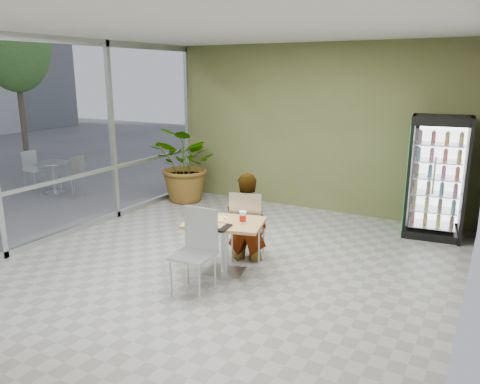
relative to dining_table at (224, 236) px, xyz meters
The scene contains 13 objects.
ground 0.55m from the dining_table, 149.41° to the left, with size 7.00×7.00×0.00m, color gray.
room_envelope 1.07m from the dining_table, 149.41° to the left, with size 6.00×7.00×3.20m, color beige, non-canonical shape.
storefront_frame 3.30m from the dining_table, behind, with size 0.10×7.00×3.20m, color #AEB0B2, non-canonical shape.
dining_table is the anchor object (origin of this frame).
chair_far 0.57m from the dining_table, 87.17° to the left, with size 0.57×0.57×1.03m.
chair_near 0.57m from the dining_table, 95.20° to the right, with size 0.50×0.50×1.04m.
seated_woman 0.62m from the dining_table, 90.21° to the left, with size 0.59×0.38×1.59m, color black.
pizza_plate 0.26m from the dining_table, 159.16° to the left, with size 0.30×0.24×0.03m.
soda_cup 0.39m from the dining_table, ahead, with size 0.09×0.09×0.16m.
napkin_stack 0.41m from the dining_table, 136.60° to the right, with size 0.15×0.15×0.02m, color white.
cafeteria_tray 0.37m from the dining_table, 88.87° to the right, with size 0.42×0.30×0.02m, color black.
beverage_fridge 3.77m from the dining_table, 53.91° to the left, with size 0.98×0.79×1.99m.
potted_plant 3.83m from the dining_table, 132.75° to the left, with size 1.43×1.23×1.59m, color #285B24.
Camera 1 is at (3.17, -5.08, 2.65)m, focal length 35.00 mm.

